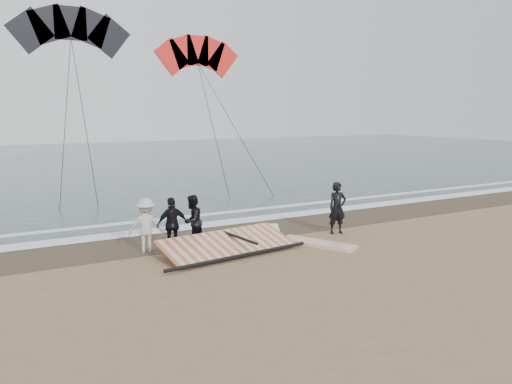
{
  "coord_description": "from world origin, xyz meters",
  "views": [
    {
      "loc": [
        -7.66,
        -10.47,
        4.06
      ],
      "look_at": [
        -0.15,
        3.0,
        1.6
      ],
      "focal_mm": 35.0,
      "sensor_mm": 36.0,
      "label": 1
    }
  ],
  "objects_px": {
    "board_cream": "(270,234)",
    "man_main": "(337,208)",
    "board_white": "(318,243)",
    "sail_rig": "(224,246)"
  },
  "relations": [
    {
      "from": "man_main",
      "to": "board_cream",
      "type": "xyz_separation_m",
      "value": [
        -2.16,
        0.85,
        -0.83
      ]
    },
    {
      "from": "man_main",
      "to": "board_cream",
      "type": "bearing_deg",
      "value": 167.33
    },
    {
      "from": "man_main",
      "to": "board_cream",
      "type": "height_order",
      "value": "man_main"
    },
    {
      "from": "man_main",
      "to": "board_white",
      "type": "height_order",
      "value": "man_main"
    },
    {
      "from": "man_main",
      "to": "board_white",
      "type": "relative_size",
      "value": 0.73
    },
    {
      "from": "man_main",
      "to": "board_cream",
      "type": "distance_m",
      "value": 2.46
    },
    {
      "from": "board_white",
      "to": "sail_rig",
      "type": "distance_m",
      "value": 2.98
    },
    {
      "from": "board_white",
      "to": "board_cream",
      "type": "xyz_separation_m",
      "value": [
        -0.69,
        1.76,
        0.01
      ]
    },
    {
      "from": "board_cream",
      "to": "man_main",
      "type": "bearing_deg",
      "value": 6.41
    },
    {
      "from": "board_white",
      "to": "sail_rig",
      "type": "bearing_deg",
      "value": 140.3
    }
  ]
}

